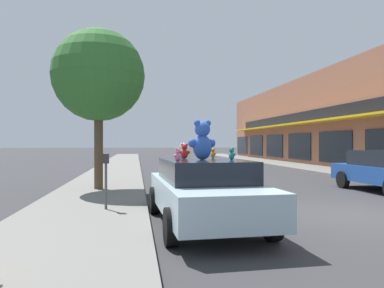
{
  "coord_description": "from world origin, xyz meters",
  "views": [
    {
      "loc": [
        -4.89,
        -7.92,
        1.66
      ],
      "look_at": [
        -3.46,
        1.7,
        1.64
      ],
      "focal_mm": 35.0,
      "sensor_mm": 36.0,
      "label": 1
    }
  ],
  "objects_px": {
    "plush_art_car": "(204,190)",
    "teddy_bear_pink": "(178,155)",
    "teddy_bear_giant": "(202,141)",
    "teddy_bear_orange": "(213,153)",
    "teddy_bear_red": "(185,151)",
    "street_tree": "(99,76)",
    "parking_meter": "(106,174)",
    "teddy_bear_teal": "(232,154)",
    "teddy_bear_white": "(183,151)"
  },
  "relations": [
    {
      "from": "teddy_bear_giant",
      "to": "street_tree",
      "type": "xyz_separation_m",
      "value": [
        -2.54,
        5.39,
        2.18
      ]
    },
    {
      "from": "street_tree",
      "to": "parking_meter",
      "type": "xyz_separation_m",
      "value": [
        0.55,
        -3.96,
        -2.94
      ]
    },
    {
      "from": "teddy_bear_white",
      "to": "teddy_bear_orange",
      "type": "relative_size",
      "value": 1.53
    },
    {
      "from": "teddy_bear_pink",
      "to": "teddy_bear_red",
      "type": "bearing_deg",
      "value": -139.82
    },
    {
      "from": "teddy_bear_red",
      "to": "teddy_bear_orange",
      "type": "height_order",
      "value": "teddy_bear_red"
    },
    {
      "from": "plush_art_car",
      "to": "teddy_bear_red",
      "type": "height_order",
      "value": "teddy_bear_red"
    },
    {
      "from": "teddy_bear_teal",
      "to": "street_tree",
      "type": "xyz_separation_m",
      "value": [
        -3.11,
        5.51,
        2.45
      ]
    },
    {
      "from": "teddy_bear_giant",
      "to": "teddy_bear_orange",
      "type": "height_order",
      "value": "teddy_bear_giant"
    },
    {
      "from": "teddy_bear_teal",
      "to": "teddy_bear_giant",
      "type": "bearing_deg",
      "value": 49.13
    },
    {
      "from": "teddy_bear_orange",
      "to": "plush_art_car",
      "type": "bearing_deg",
      "value": 117.6
    },
    {
      "from": "teddy_bear_pink",
      "to": "teddy_bear_teal",
      "type": "distance_m",
      "value": 1.29
    },
    {
      "from": "teddy_bear_red",
      "to": "teddy_bear_white",
      "type": "relative_size",
      "value": 0.95
    },
    {
      "from": "teddy_bear_giant",
      "to": "street_tree",
      "type": "distance_m",
      "value": 6.35
    },
    {
      "from": "teddy_bear_teal",
      "to": "teddy_bear_orange",
      "type": "relative_size",
      "value": 1.13
    },
    {
      "from": "teddy_bear_white",
      "to": "parking_meter",
      "type": "xyz_separation_m",
      "value": [
        -1.72,
        0.48,
        -0.54
      ]
    },
    {
      "from": "teddy_bear_red",
      "to": "teddy_bear_orange",
      "type": "relative_size",
      "value": 1.45
    },
    {
      "from": "plush_art_car",
      "to": "parking_meter",
      "type": "height_order",
      "value": "parking_meter"
    },
    {
      "from": "teddy_bear_white",
      "to": "teddy_bear_pink",
      "type": "bearing_deg",
      "value": 29.6
    },
    {
      "from": "teddy_bear_pink",
      "to": "teddy_bear_white",
      "type": "distance_m",
      "value": 1.7
    },
    {
      "from": "teddy_bear_pink",
      "to": "teddy_bear_orange",
      "type": "height_order",
      "value": "teddy_bear_pink"
    },
    {
      "from": "parking_meter",
      "to": "teddy_bear_orange",
      "type": "bearing_deg",
      "value": -9.39
    },
    {
      "from": "plush_art_car",
      "to": "teddy_bear_white",
      "type": "xyz_separation_m",
      "value": [
        -0.33,
        0.84,
        0.77
      ]
    },
    {
      "from": "teddy_bear_giant",
      "to": "teddy_bear_orange",
      "type": "bearing_deg",
      "value": -123.97
    },
    {
      "from": "teddy_bear_red",
      "to": "parking_meter",
      "type": "relative_size",
      "value": 0.25
    },
    {
      "from": "parking_meter",
      "to": "teddy_bear_giant",
      "type": "bearing_deg",
      "value": -35.81
    },
    {
      "from": "teddy_bear_red",
      "to": "street_tree",
      "type": "bearing_deg",
      "value": -45.8
    },
    {
      "from": "teddy_bear_teal",
      "to": "street_tree",
      "type": "height_order",
      "value": "street_tree"
    },
    {
      "from": "plush_art_car",
      "to": "teddy_bear_white",
      "type": "relative_size",
      "value": 13.68
    },
    {
      "from": "teddy_bear_giant",
      "to": "teddy_bear_red",
      "type": "bearing_deg",
      "value": -77.49
    },
    {
      "from": "plush_art_car",
      "to": "teddy_bear_pink",
      "type": "xyz_separation_m",
      "value": [
        -0.62,
        -0.84,
        0.73
      ]
    },
    {
      "from": "teddy_bear_pink",
      "to": "street_tree",
      "type": "bearing_deg",
      "value": -109.47
    },
    {
      "from": "teddy_bear_giant",
      "to": "street_tree",
      "type": "height_order",
      "value": "street_tree"
    },
    {
      "from": "teddy_bear_white",
      "to": "teddy_bear_teal",
      "type": "relative_size",
      "value": 1.35
    },
    {
      "from": "teddy_bear_red",
      "to": "parking_meter",
      "type": "height_order",
      "value": "teddy_bear_red"
    },
    {
      "from": "plush_art_car",
      "to": "street_tree",
      "type": "relative_size",
      "value": 0.88
    },
    {
      "from": "plush_art_car",
      "to": "teddy_bear_orange",
      "type": "xyz_separation_m",
      "value": [
        0.38,
        0.92,
        0.72
      ]
    },
    {
      "from": "teddy_bear_pink",
      "to": "teddy_bear_teal",
      "type": "xyz_separation_m",
      "value": [
        1.14,
        0.6,
        -0.0
      ]
    },
    {
      "from": "plush_art_car",
      "to": "teddy_bear_teal",
      "type": "bearing_deg",
      "value": -27.28
    },
    {
      "from": "parking_meter",
      "to": "street_tree",
      "type": "bearing_deg",
      "value": 97.88
    },
    {
      "from": "teddy_bear_red",
      "to": "teddy_bear_orange",
      "type": "xyz_separation_m",
      "value": [
        0.71,
        0.41,
        -0.05
      ]
    },
    {
      "from": "teddy_bear_white",
      "to": "street_tree",
      "type": "relative_size",
      "value": 0.06
    },
    {
      "from": "teddy_bear_red",
      "to": "teddy_bear_teal",
      "type": "height_order",
      "value": "teddy_bear_red"
    },
    {
      "from": "teddy_bear_white",
      "to": "teddy_bear_red",
      "type": "bearing_deg",
      "value": 39.71
    },
    {
      "from": "plush_art_car",
      "to": "teddy_bear_pink",
      "type": "relative_size",
      "value": 18.44
    },
    {
      "from": "plush_art_car",
      "to": "teddy_bear_giant",
      "type": "height_order",
      "value": "teddy_bear_giant"
    },
    {
      "from": "street_tree",
      "to": "teddy_bear_giant",
      "type": "bearing_deg",
      "value": -64.79
    },
    {
      "from": "teddy_bear_pink",
      "to": "parking_meter",
      "type": "distance_m",
      "value": 2.63
    },
    {
      "from": "plush_art_car",
      "to": "teddy_bear_orange",
      "type": "bearing_deg",
      "value": 64.87
    },
    {
      "from": "teddy_bear_pink",
      "to": "street_tree",
      "type": "relative_size",
      "value": 0.05
    },
    {
      "from": "teddy_bear_teal",
      "to": "teddy_bear_red",
      "type": "bearing_deg",
      "value": 19.68
    }
  ]
}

